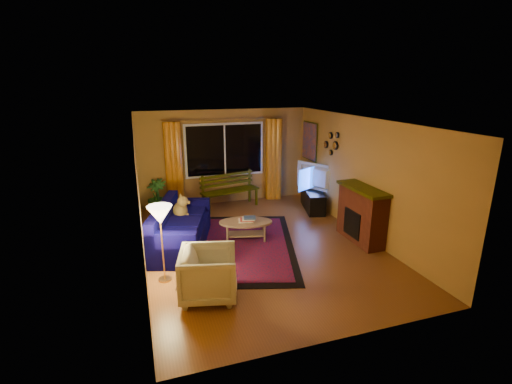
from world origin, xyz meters
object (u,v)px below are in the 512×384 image
object	(u,v)px
bench	(230,199)
floor_lamp	(162,245)
coffee_table	(246,230)
tv_console	(313,200)
sofa	(181,226)
armchair	(209,272)

from	to	relation	value
bench	floor_lamp	distance (m)	3.83
coffee_table	tv_console	distance (m)	2.54
bench	coffee_table	world-z (taller)	bench
sofa	tv_console	xyz separation A→B (m)	(3.51, 1.20, -0.18)
sofa	coffee_table	bearing A→B (deg)	13.76
coffee_table	tv_console	bearing A→B (deg)	30.40
tv_console	armchair	bearing A→B (deg)	-121.99
bench	coffee_table	xyz separation A→B (m)	(-0.20, -2.07, -0.03)
sofa	armchair	distance (m)	2.00
armchair	bench	bearing A→B (deg)	-4.87
floor_lamp	sofa	bearing A→B (deg)	70.34
armchair	floor_lamp	world-z (taller)	floor_lamp
bench	armchair	distance (m)	4.20
sofa	armchair	xyz separation A→B (m)	(0.16, -1.99, -0.00)
sofa	floor_lamp	distance (m)	1.37
sofa	coffee_table	xyz separation A→B (m)	(1.31, -0.09, -0.23)
floor_lamp	tv_console	distance (m)	4.68
bench	coffee_table	size ratio (longest dim) A/B	1.38
bench	sofa	distance (m)	2.50
floor_lamp	tv_console	bearing A→B (deg)	31.92
bench	armchair	world-z (taller)	armchair
bench	sofa	xyz separation A→B (m)	(-1.51, -1.98, 0.20)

